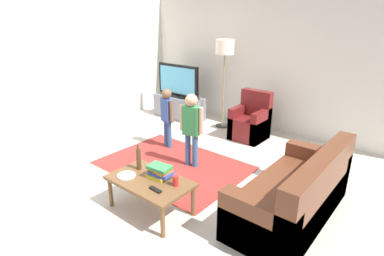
# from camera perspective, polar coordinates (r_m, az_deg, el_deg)

# --- Properties ---
(ground) EXTENTS (7.80, 7.80, 0.00)m
(ground) POSITION_cam_1_polar(r_m,az_deg,el_deg) (4.50, -4.97, -9.84)
(ground) COLOR beige
(wall_back) EXTENTS (6.00, 0.12, 2.70)m
(wall_back) POSITION_cam_1_polar(r_m,az_deg,el_deg) (6.43, 14.11, 11.62)
(wall_back) COLOR silver
(wall_back) RESTS_ON ground
(wall_left) EXTENTS (0.12, 6.00, 2.70)m
(wall_left) POSITION_cam_1_polar(r_m,az_deg,el_deg) (6.45, -25.05, 10.38)
(wall_left) COLOR silver
(wall_left) RESTS_ON ground
(area_rug) EXTENTS (2.20, 1.60, 0.01)m
(area_rug) POSITION_cam_1_polar(r_m,az_deg,el_deg) (4.95, -3.45, -6.76)
(area_rug) COLOR #9E2D28
(area_rug) RESTS_ON ground
(tv_stand) EXTENTS (1.20, 0.44, 0.50)m
(tv_stand) POSITION_cam_1_polar(r_m,az_deg,el_deg) (7.09, -2.39, 3.80)
(tv_stand) COLOR slate
(tv_stand) RESTS_ON ground
(tv) EXTENTS (1.10, 0.28, 0.71)m
(tv) POSITION_cam_1_polar(r_m,az_deg,el_deg) (6.93, -2.58, 8.56)
(tv) COLOR black
(tv) RESTS_ON tv_stand
(couch) EXTENTS (0.80, 1.80, 0.86)m
(couch) POSITION_cam_1_polar(r_m,az_deg,el_deg) (3.83, 18.78, -11.77)
(couch) COLOR brown
(couch) RESTS_ON ground
(armchair) EXTENTS (0.60, 0.60, 0.90)m
(armchair) POSITION_cam_1_polar(r_m,az_deg,el_deg) (6.00, 10.73, 0.91)
(armchair) COLOR maroon
(armchair) RESTS_ON ground
(floor_lamp) EXTENTS (0.36, 0.36, 1.78)m
(floor_lamp) POSITION_cam_1_polar(r_m,az_deg,el_deg) (6.29, 6.02, 13.70)
(floor_lamp) COLOR #262626
(floor_lamp) RESTS_ON ground
(child_near_tv) EXTENTS (0.34, 0.18, 1.05)m
(child_near_tv) POSITION_cam_1_polar(r_m,az_deg,el_deg) (5.41, -4.58, 2.81)
(child_near_tv) COLOR #33598C
(child_near_tv) RESTS_ON ground
(child_center) EXTENTS (0.38, 0.19, 1.15)m
(child_center) POSITION_cam_1_polar(r_m,az_deg,el_deg) (4.67, -0.11, 0.77)
(child_center) COLOR #33598C
(child_center) RESTS_ON ground
(coffee_table) EXTENTS (1.00, 0.60, 0.42)m
(coffee_table) POSITION_cam_1_polar(r_m,az_deg,el_deg) (3.75, -7.70, -10.01)
(coffee_table) COLOR brown
(coffee_table) RESTS_ON ground
(book_stack) EXTENTS (0.30, 0.23, 0.16)m
(book_stack) POSITION_cam_1_polar(r_m,az_deg,el_deg) (3.73, -5.89, -7.90)
(book_stack) COLOR yellow
(book_stack) RESTS_ON coffee_table
(bottle) EXTENTS (0.06, 0.06, 0.34)m
(bottle) POSITION_cam_1_polar(r_m,az_deg,el_deg) (3.92, -9.75, -5.54)
(bottle) COLOR #4C3319
(bottle) RESTS_ON coffee_table
(tv_remote) EXTENTS (0.17, 0.06, 0.02)m
(tv_remote) POSITION_cam_1_polar(r_m,az_deg,el_deg) (3.51, -6.71, -11.13)
(tv_remote) COLOR black
(tv_remote) RESTS_ON coffee_table
(soda_can) EXTENTS (0.07, 0.07, 0.12)m
(soda_can) POSITION_cam_1_polar(r_m,az_deg,el_deg) (3.56, -3.02, -9.62)
(soda_can) COLOR red
(soda_can) RESTS_ON coffee_table
(plate) EXTENTS (0.22, 0.22, 0.02)m
(plate) POSITION_cam_1_polar(r_m,az_deg,el_deg) (3.85, -11.93, -8.50)
(plate) COLOR white
(plate) RESTS_ON coffee_table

